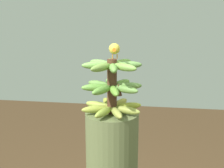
{
  "coord_description": "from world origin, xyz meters",
  "views": [
    {
      "loc": [
        -1.5,
        -0.22,
        1.79
      ],
      "look_at": [
        0.0,
        0.0,
        1.41
      ],
      "focal_mm": 52.16,
      "sensor_mm": 36.0,
      "label": 1
    }
  ],
  "objects": [
    {
      "name": "perched_bird",
      "position": [
        0.0,
        -0.01,
        1.58
      ],
      "size": [
        0.19,
        0.06,
        0.08
      ],
      "color": "#C68933",
      "rests_on": "banana_bunch"
    },
    {
      "name": "banana_bunch",
      "position": [
        -0.0,
        -0.0,
        1.4
      ],
      "size": [
        0.3,
        0.3,
        0.27
      ],
      "color": "#4C2D1E",
      "rests_on": "banana_tree"
    }
  ]
}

